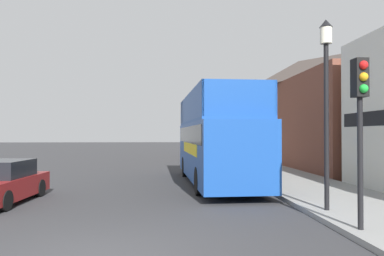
% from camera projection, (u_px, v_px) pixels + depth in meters
% --- Properties ---
extents(ground_plane, '(144.00, 144.00, 0.00)m').
position_uv_depth(ground_plane, '(148.00, 164.00, 27.47)').
color(ground_plane, '#333335').
extents(sidewalk, '(3.80, 108.00, 0.14)m').
position_uv_depth(sidewalk, '(252.00, 166.00, 24.98)').
color(sidewalk, gray).
rests_on(sidewalk, ground_plane).
extents(brick_terrace_rear, '(6.00, 25.26, 8.08)m').
position_uv_depth(brick_terrace_rear, '(299.00, 111.00, 30.03)').
color(brick_terrace_rear, brown).
rests_on(brick_terrace_rear, ground_plane).
extents(tour_bus, '(2.81, 10.05, 3.99)m').
position_uv_depth(tour_bus, '(216.00, 144.00, 16.70)').
color(tour_bus, '#19479E').
rests_on(tour_bus, ground_plane).
extents(parked_car_ahead_of_bus, '(1.87, 4.61, 1.43)m').
position_uv_depth(parked_car_ahead_of_bus, '(206.00, 157.00, 25.32)').
color(parked_car_ahead_of_bus, silver).
rests_on(parked_car_ahead_of_bus, ground_plane).
extents(parked_car_far_side, '(1.95, 4.19, 1.37)m').
position_uv_depth(parked_car_far_side, '(0.00, 183.00, 12.04)').
color(parked_car_far_side, maroon).
rests_on(parked_car_far_side, ground_plane).
extents(traffic_signal, '(0.28, 0.42, 3.74)m').
position_uv_depth(traffic_signal, '(360.00, 104.00, 8.17)').
color(traffic_signal, black).
rests_on(traffic_signal, sidewalk).
extents(lamp_post_nearest, '(0.35, 0.35, 5.25)m').
position_uv_depth(lamp_post_nearest, '(326.00, 80.00, 10.29)').
color(lamp_post_nearest, black).
rests_on(lamp_post_nearest, sidewalk).
extents(lamp_post_second, '(0.35, 0.35, 4.78)m').
position_uv_depth(lamp_post_second, '(256.00, 109.00, 18.37)').
color(lamp_post_second, black).
rests_on(lamp_post_second, sidewalk).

